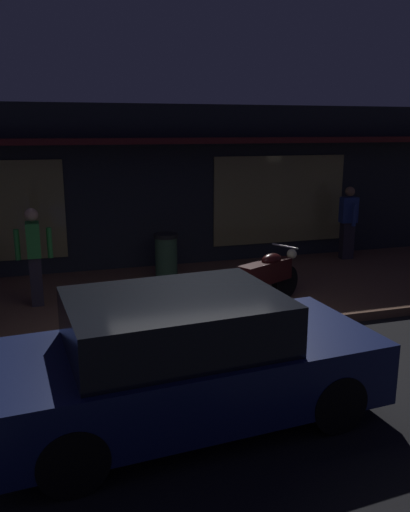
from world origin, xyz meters
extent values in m
plane|color=black|center=(0.00, 0.00, 0.00)|extent=(60.00, 60.00, 0.00)
cube|color=brown|center=(0.00, 3.00, 0.07)|extent=(18.00, 4.00, 0.15)
cube|color=black|center=(0.00, 6.40, 1.80)|extent=(18.00, 2.80, 3.60)
cube|color=olive|center=(3.20, 4.98, 1.50)|extent=(3.20, 0.04, 2.00)
cube|color=#591919|center=(0.00, 4.75, 2.85)|extent=(16.20, 0.50, 0.12)
cylinder|color=black|center=(1.01, 1.60, 0.45)|extent=(0.59, 0.38, 0.60)
cylinder|color=black|center=(1.99, 2.10, 0.45)|extent=(0.59, 0.38, 0.60)
cube|color=black|center=(1.50, 1.85, 0.73)|extent=(1.11, 0.75, 0.36)
ellipsoid|color=black|center=(1.64, 1.92, 0.93)|extent=(0.50, 0.41, 0.20)
sphere|color=#F9EDB7|center=(2.15, 2.17, 0.93)|extent=(0.18, 0.18, 0.18)
cylinder|color=gray|center=(1.97, 2.08, 1.10)|extent=(0.28, 0.50, 0.03)
cube|color=#28232D|center=(-2.22, 3.02, 0.57)|extent=(0.20, 0.28, 0.85)
cube|color=#2D8C38|center=(-2.22, 3.02, 1.29)|extent=(0.23, 0.38, 0.58)
sphere|color=tan|center=(-2.22, 3.02, 1.71)|extent=(0.22, 0.22, 0.22)
cylinder|color=#2D8C38|center=(-2.48, 3.02, 1.22)|extent=(0.09, 0.09, 0.52)
cylinder|color=#2D8C38|center=(-1.96, 3.03, 1.22)|extent=(0.09, 0.09, 0.52)
cube|color=#28232D|center=(4.64, 4.36, 0.57)|extent=(0.29, 0.22, 0.85)
cube|color=navy|center=(4.64, 4.36, 1.29)|extent=(0.39, 0.25, 0.58)
sphere|color=#8C6647|center=(4.64, 4.36, 1.71)|extent=(0.22, 0.22, 0.22)
cylinder|color=navy|center=(4.62, 4.10, 1.22)|extent=(0.10, 0.10, 0.52)
cylinder|color=navy|center=(4.66, 4.62, 1.22)|extent=(0.10, 0.10, 0.52)
cylinder|color=#2D4C33|center=(0.25, 3.90, 0.57)|extent=(0.44, 0.44, 0.85)
cylinder|color=black|center=(0.25, 3.90, 1.04)|extent=(0.48, 0.48, 0.08)
cylinder|color=black|center=(0.66, -0.15, 0.32)|extent=(0.65, 0.27, 0.64)
cylinder|color=black|center=(0.77, -1.71, 0.32)|extent=(0.65, 0.27, 0.64)
cylinder|color=black|center=(-2.04, -0.35, 0.32)|extent=(0.65, 0.27, 0.64)
cylinder|color=black|center=(-1.92, -1.90, 0.32)|extent=(0.65, 0.27, 0.64)
cube|color=#141E4C|center=(-0.63, -1.03, 0.55)|extent=(4.22, 2.06, 0.68)
cube|color=black|center=(-0.78, -1.04, 1.10)|extent=(2.31, 1.76, 0.64)
camera|label=1|loc=(-2.00, -6.07, 3.11)|focal=36.97mm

